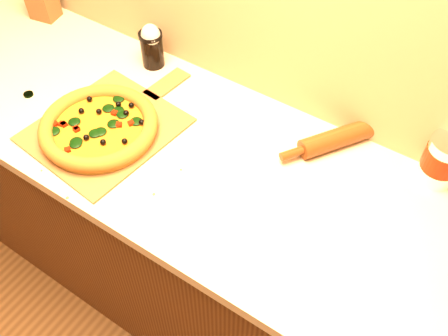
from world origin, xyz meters
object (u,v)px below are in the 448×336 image
rolling_pin (346,135)px  coffee_canister (443,159)px  pizza (99,127)px  dark_jar (152,49)px  pizza_peel (109,126)px  wine_glass (151,37)px

rolling_pin → coffee_canister: size_ratio=2.61×
pizza → dark_jar: dark_jar is taller
pizza_peel → wine_glass: 0.34m
rolling_pin → pizza_peel: bearing=-151.2°
pizza → wine_glass: (-0.07, 0.35, 0.08)m
rolling_pin → coffee_canister: bearing=3.4°
pizza → wine_glass: bearing=101.9°
pizza_peel → rolling_pin: rolling_pin is taller
rolling_pin → pizza: bearing=-148.8°
rolling_pin → coffee_canister: 0.27m
pizza_peel → coffee_canister: 0.97m
pizza_peel → pizza: pizza is taller
coffee_canister → rolling_pin: bearing=-176.6°
pizza → wine_glass: 0.37m
pizza → dark_jar: (-0.08, 0.35, 0.03)m
pizza → coffee_canister: bearing=23.9°
coffee_canister → dark_jar: 0.98m
pizza_peel → pizza: bearing=-86.8°
pizza → rolling_pin: size_ratio=0.93×
pizza_peel → wine_glass: size_ratio=3.60×
wine_glass → dark_jar: 0.05m
pizza → rolling_pin: (0.63, 0.38, -0.00)m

